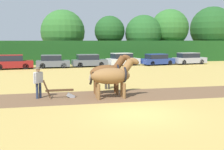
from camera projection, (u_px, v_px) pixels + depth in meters
ground_plane at (138, 114)px, 12.42m from camera, size 240.00×240.00×0.00m
plowed_furrow_strip at (33, 99)px, 15.43m from camera, size 28.52×5.01×0.01m
hedgerow at (68, 52)px, 38.12m from camera, size 62.83×1.45×3.16m
tree_far_left at (63, 32)px, 41.60m from camera, size 6.50×6.50×7.71m
tree_left at (110, 31)px, 42.32m from camera, size 4.57×4.57×6.88m
tree_center_left at (143, 33)px, 43.26m from camera, size 5.64×5.64×7.09m
tree_center at (170, 28)px, 44.41m from camera, size 5.95×5.95×8.09m
tree_center_right at (212, 28)px, 46.89m from camera, size 7.23×7.23×8.78m
draft_horse_lead_left at (113, 76)px, 15.58m from camera, size 2.91×1.06×2.34m
draft_horse_lead_right at (108, 72)px, 16.83m from camera, size 2.69×1.05×2.45m
plow at (62, 92)px, 15.73m from camera, size 1.77×0.48×1.13m
farmer_at_plow at (38, 80)px, 15.59m from camera, size 0.53×0.49×1.78m
farmer_beside_team at (107, 76)px, 18.55m from camera, size 0.54×0.43×1.56m
parked_car_left at (12, 62)px, 31.43m from camera, size 4.51×2.07×1.61m
parked_car_center_left at (53, 62)px, 32.79m from camera, size 3.92×1.94×1.52m
parked_car_center at (89, 61)px, 34.22m from camera, size 4.26×1.87×1.52m
parked_car_center_right at (123, 60)px, 35.95m from camera, size 4.36×2.51×1.60m
parked_car_right at (157, 60)px, 36.58m from camera, size 4.53×2.48×1.46m
parked_car_far_right at (189, 59)px, 37.90m from camera, size 4.53×1.98×1.55m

